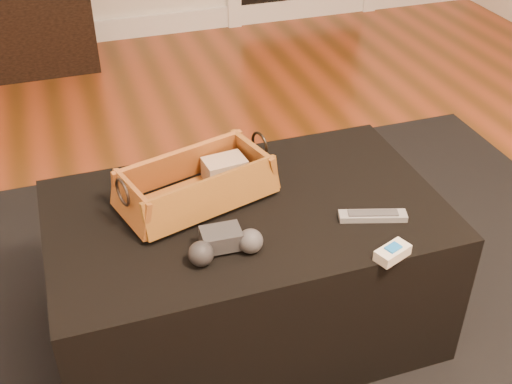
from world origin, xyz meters
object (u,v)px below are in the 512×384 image
object	(u,v)px
wicker_basket	(196,186)
cream_gadget	(393,253)
game_controller	(224,244)
ottoman	(247,271)
silver_remote	(373,216)
tv_remote	(193,198)

from	to	relation	value
wicker_basket	cream_gadget	world-z (taller)	wicker_basket
wicker_basket	game_controller	bearing A→B (deg)	-87.90
cream_gadget	wicker_basket	bearing A→B (deg)	135.76
game_controller	cream_gadget	distance (m)	0.39
wicker_basket	cream_gadget	distance (m)	0.52
ottoman	cream_gadget	distance (m)	0.45
ottoman	silver_remote	size ratio (longest dim) A/B	5.84
game_controller	ottoman	bearing A→B (deg)	56.40
ottoman	tv_remote	xyz separation A→B (m)	(-0.12, 0.05, 0.23)
ottoman	wicker_basket	bearing A→B (deg)	146.09
game_controller	cream_gadget	size ratio (longest dim) A/B	1.93
cream_gadget	ottoman	bearing A→B (deg)	132.26
ottoman	cream_gadget	world-z (taller)	cream_gadget
wicker_basket	tv_remote	bearing A→B (deg)	-127.11
game_controller	cream_gadget	bearing A→B (deg)	-20.45
tv_remote	cream_gadget	distance (m)	0.51
ottoman	silver_remote	world-z (taller)	silver_remote
tv_remote	silver_remote	distance (m)	0.45
wicker_basket	cream_gadget	bearing A→B (deg)	-44.24
game_controller	silver_remote	world-z (taller)	game_controller
wicker_basket	game_controller	distance (m)	0.23
tv_remote	game_controller	xyz separation A→B (m)	(0.02, -0.21, 0.00)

